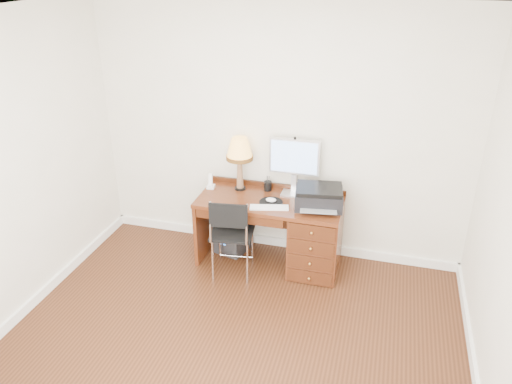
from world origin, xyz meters
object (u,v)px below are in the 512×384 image
(chair, at_px, (230,229))
(equipment_box, at_px, (232,236))
(monitor, at_px, (294,160))
(printer, at_px, (319,197))
(leg_lamp, at_px, (240,152))
(desk, at_px, (299,232))
(phone, at_px, (211,184))

(chair, relative_size, equipment_box, 2.49)
(monitor, bearing_deg, printer, -36.62)
(chair, bearing_deg, printer, 15.40)
(leg_lamp, xyz_separation_m, equipment_box, (-0.08, -0.07, -1.00))
(printer, bearing_deg, chair, -165.68)
(leg_lamp, relative_size, equipment_box, 1.62)
(desk, height_order, chair, chair)
(printer, bearing_deg, monitor, 135.11)
(phone, height_order, equipment_box, phone)
(printer, xyz_separation_m, equipment_box, (-0.96, 0.10, -0.67))
(printer, bearing_deg, leg_lamp, 160.54)
(leg_lamp, xyz_separation_m, chair, (0.05, -0.52, -0.64))
(monitor, bearing_deg, equipment_box, -169.58)
(desk, xyz_separation_m, leg_lamp, (-0.70, 0.16, 0.77))
(chair, bearing_deg, phone, 121.17)
(phone, bearing_deg, printer, -10.56)
(desk, relative_size, monitor, 2.48)
(printer, distance_m, chair, 0.95)
(printer, bearing_deg, phone, 166.26)
(leg_lamp, height_order, chair, leg_lamp)
(monitor, bearing_deg, desk, -60.98)
(leg_lamp, relative_size, chair, 0.65)
(desk, height_order, printer, printer)
(equipment_box, bearing_deg, phone, -166.05)
(chair, bearing_deg, monitor, 40.40)
(desk, height_order, phone, phone)
(desk, relative_size, chair, 1.67)
(leg_lamp, bearing_deg, desk, -13.16)
(monitor, distance_m, leg_lamp, 0.58)
(printer, bearing_deg, equipment_box, 165.34)
(phone, bearing_deg, equipment_box, -6.76)
(printer, height_order, chair, printer)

